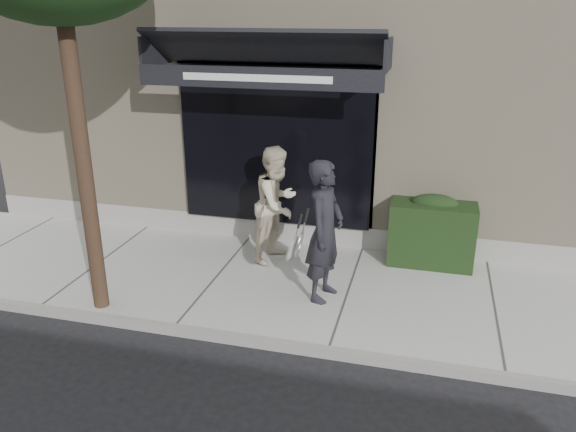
# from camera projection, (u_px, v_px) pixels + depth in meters

# --- Properties ---
(ground) EXTENTS (80.00, 80.00, 0.00)m
(ground) POSITION_uv_depth(u_px,v_px,m) (348.00, 297.00, 8.14)
(ground) COLOR black
(ground) RESTS_ON ground
(sidewalk) EXTENTS (20.00, 3.00, 0.12)m
(sidewalk) POSITION_uv_depth(u_px,v_px,m) (348.00, 293.00, 8.12)
(sidewalk) COLOR #A3A39D
(sidewalk) RESTS_ON ground
(curb) EXTENTS (20.00, 0.10, 0.14)m
(curb) POSITION_uv_depth(u_px,v_px,m) (329.00, 352.00, 6.71)
(curb) COLOR gray
(curb) RESTS_ON ground
(building_facade) EXTENTS (14.30, 8.04, 5.64)m
(building_facade) POSITION_uv_depth(u_px,v_px,m) (390.00, 69.00, 11.68)
(building_facade) COLOR #BDAE90
(building_facade) RESTS_ON ground
(hedge) EXTENTS (1.30, 0.70, 1.14)m
(hedge) POSITION_uv_depth(u_px,v_px,m) (432.00, 231.00, 8.78)
(hedge) COLOR black
(hedge) RESTS_ON sidewalk
(pedestrian_front) EXTENTS (0.78, 0.87, 1.97)m
(pedestrian_front) POSITION_uv_depth(u_px,v_px,m) (325.00, 231.00, 7.56)
(pedestrian_front) COLOR black
(pedestrian_front) RESTS_ON sidewalk
(pedestrian_back) EXTENTS (0.96, 1.08, 1.85)m
(pedestrian_back) POSITION_uv_depth(u_px,v_px,m) (277.00, 204.00, 8.79)
(pedestrian_back) COLOR beige
(pedestrian_back) RESTS_ON sidewalk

